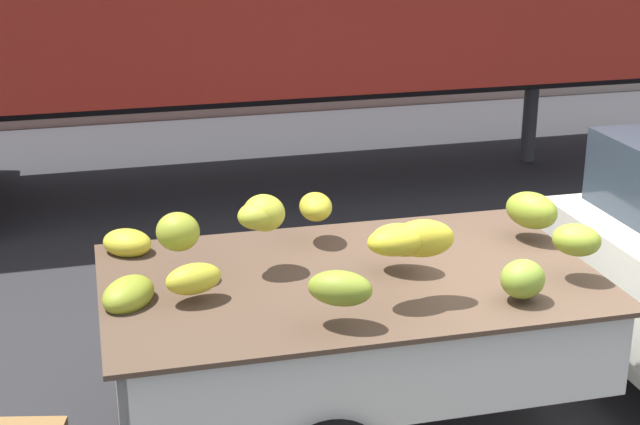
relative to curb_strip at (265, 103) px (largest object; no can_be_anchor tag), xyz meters
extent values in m
plane|color=#28282B|center=(0.00, -9.32, -0.08)|extent=(220.00, 220.00, 0.00)
cube|color=gray|center=(0.00, 0.00, 0.00)|extent=(80.00, 0.80, 0.16)
cube|color=silver|center=(-1.40, -9.04, 0.50)|extent=(2.86, 1.71, 0.08)
cube|color=silver|center=(-1.38, -8.24, 0.76)|extent=(2.83, 0.11, 0.44)
cube|color=silver|center=(-1.41, -9.84, 0.76)|extent=(2.83, 0.11, 0.44)
cube|color=silver|center=(-0.01, -9.07, 0.76)|extent=(0.08, 1.65, 0.44)
cube|color=silver|center=(-2.78, -9.01, 0.76)|extent=(0.08, 1.65, 0.44)
cube|color=#B21914|center=(-1.38, -8.21, 0.72)|extent=(2.71, 0.07, 0.07)
cube|color=brown|center=(-1.40, -9.04, 0.99)|extent=(2.98, 1.83, 0.03)
ellipsoid|color=olive|center=(-0.57, -9.64, 1.14)|extent=(0.35, 0.34, 0.22)
ellipsoid|color=#A4AF31|center=(-1.07, -9.06, 1.21)|extent=(0.44, 0.40, 0.19)
ellipsoid|color=olive|center=(-2.70, -9.09, 1.06)|extent=(0.42, 0.45, 0.19)
ellipsoid|color=olive|center=(-0.08, -8.79, 1.21)|extent=(0.39, 0.44, 0.24)
ellipsoid|color=gold|center=(-1.27, -9.50, 1.39)|extent=(0.36, 0.25, 0.16)
ellipsoid|color=gold|center=(-2.65, -8.31, 1.07)|extent=(0.41, 0.41, 0.17)
ellipsoid|color=#9BA62D|center=(-2.38, -8.82, 1.30)|extent=(0.36, 0.36, 0.23)
ellipsoid|color=gold|center=(-2.34, -9.16, 1.14)|extent=(0.37, 0.28, 0.17)
ellipsoid|color=gold|center=(-1.87, -8.83, 1.37)|extent=(0.30, 0.32, 0.22)
ellipsoid|color=gold|center=(-1.11, -9.48, 1.38)|extent=(0.38, 0.26, 0.21)
ellipsoid|color=gold|center=(-1.45, -8.45, 1.25)|extent=(0.26, 0.33, 0.17)
ellipsoid|color=olive|center=(-0.14, -9.44, 1.26)|extent=(0.37, 0.37, 0.19)
ellipsoid|color=olive|center=(-1.64, -9.67, 1.22)|extent=(0.41, 0.36, 0.18)
ellipsoid|color=gold|center=(-1.89, -8.85, 1.37)|extent=(0.36, 0.32, 0.17)
cylinder|color=black|center=(-1.71, -8.24, 0.24)|extent=(0.64, 0.21, 0.64)
cube|color=black|center=(-0.72, -3.72, 1.02)|extent=(11.04, 0.43, 0.30)
cylinder|color=#38383A|center=(2.58, -3.71, 0.55)|extent=(0.18, 0.18, 1.25)
camera|label=1|loc=(-2.93, -13.98, 3.23)|focal=52.69mm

